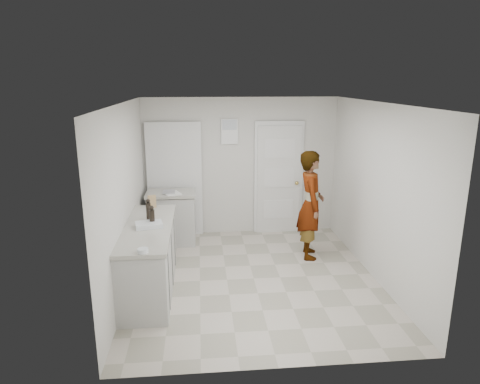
{
  "coord_description": "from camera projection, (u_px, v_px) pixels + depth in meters",
  "views": [
    {
      "loc": [
        -0.73,
        -5.63,
        2.8
      ],
      "look_at": [
        -0.16,
        0.4,
        1.2
      ],
      "focal_mm": 32.0,
      "sensor_mm": 36.0,
      "label": 1
    }
  ],
  "objects": [
    {
      "name": "egg_bowl",
      "position": [
        143.0,
        251.0,
        4.77
      ],
      "size": [
        0.12,
        0.12,
        0.05
      ],
      "color": "silver",
      "rests_on": "main_counter"
    },
    {
      "name": "side_counter",
      "position": [
        172.0,
        219.0,
        7.47
      ],
      "size": [
        0.84,
        0.61,
        0.93
      ],
      "color": "#B6B6B1",
      "rests_on": "ground"
    },
    {
      "name": "main_counter",
      "position": [
        149.0,
        261.0,
        5.77
      ],
      "size": [
        0.64,
        1.96,
        0.93
      ],
      "color": "#B6B6B1",
      "rests_on": "ground"
    },
    {
      "name": "papers",
      "position": [
        172.0,
        193.0,
        7.25
      ],
      "size": [
        0.35,
        0.39,
        0.01
      ],
      "primitive_type": "cube",
      "rotation": [
        0.0,
        0.0,
        0.38
      ],
      "color": "white",
      "rests_on": "side_counter"
    },
    {
      "name": "room_shell",
      "position": [
        231.0,
        180.0,
        7.8
      ],
      "size": [
        4.0,
        4.0,
        4.0
      ],
      "color": "beige",
      "rests_on": "ground"
    },
    {
      "name": "cake_mix_box",
      "position": [
        152.0,
        202.0,
        6.42
      ],
      "size": [
        0.13,
        0.09,
        0.19
      ],
      "primitive_type": "cube",
      "rotation": [
        0.0,
        0.0,
        0.34
      ],
      "color": "#95774A",
      "rests_on": "main_counter"
    },
    {
      "name": "ground",
      "position": [
        254.0,
        279.0,
        6.2
      ],
      "size": [
        4.0,
        4.0,
        0.0
      ],
      "primitive_type": "plane",
      "color": "gray",
      "rests_on": "ground"
    },
    {
      "name": "baking_dish",
      "position": [
        149.0,
        225.0,
        5.6
      ],
      "size": [
        0.38,
        0.31,
        0.06
      ],
      "rotation": [
        0.0,
        0.0,
        0.2
      ],
      "color": "silver",
      "rests_on": "main_counter"
    },
    {
      "name": "person",
      "position": [
        311.0,
        205.0,
        6.79
      ],
      "size": [
        0.49,
        0.68,
        1.74
      ],
      "primitive_type": "imported",
      "rotation": [
        0.0,
        0.0,
        1.44
      ],
      "color": "silver",
      "rests_on": "ground"
    },
    {
      "name": "oil_cruet_a",
      "position": [
        152.0,
        216.0,
        5.64
      ],
      "size": [
        0.07,
        0.07,
        0.27
      ],
      "color": "black",
      "rests_on": "main_counter"
    },
    {
      "name": "oil_cruet_b",
      "position": [
        148.0,
        210.0,
        5.86
      ],
      "size": [
        0.07,
        0.07,
        0.3
      ],
      "color": "black",
      "rests_on": "main_counter"
    },
    {
      "name": "spice_jar",
      "position": [
        151.0,
        213.0,
        6.08
      ],
      "size": [
        0.05,
        0.05,
        0.07
      ],
      "primitive_type": "cylinder",
      "color": "tan",
      "rests_on": "main_counter"
    }
  ]
}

